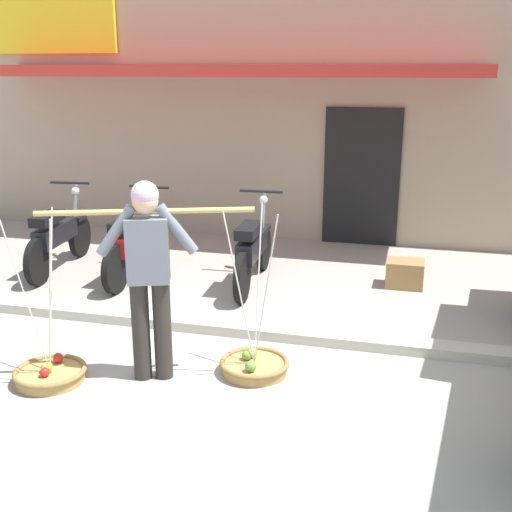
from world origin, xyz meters
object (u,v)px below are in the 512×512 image
(fruit_vendor, at_px, (149,268))
(fruit_basket_left_side, at_px, (254,365))
(motorcycle_third_in_row, at_px, (253,250))
(fruit_basket_right_side, at_px, (50,373))
(wooden_crate, at_px, (405,274))
(motorcycle_second_in_row, at_px, (136,243))
(motorcycle_nearest_shop, at_px, (58,237))

(fruit_vendor, bearing_deg, fruit_basket_left_side, 19.65)
(fruit_basket_left_side, bearing_deg, motorcycle_third_in_row, 105.01)
(fruit_basket_right_side, height_order, motorcycle_third_in_row, fruit_basket_right_side)
(fruit_basket_left_side, relative_size, fruit_basket_right_side, 1.00)
(fruit_basket_right_side, distance_m, wooden_crate, 4.28)
(motorcycle_second_in_row, distance_m, wooden_crate, 3.32)
(motorcycle_second_in_row, bearing_deg, wooden_crate, 8.81)
(motorcycle_third_in_row, bearing_deg, fruit_basket_right_side, -110.33)
(fruit_basket_right_side, xyz_separation_m, wooden_crate, (2.82, 3.22, 0.08))
(fruit_basket_left_side, height_order, wooden_crate, fruit_basket_left_side)
(fruit_vendor, distance_m, fruit_basket_left_side, 1.25)
(motorcycle_second_in_row, relative_size, wooden_crate, 4.14)
(fruit_basket_left_side, distance_m, fruit_basket_right_side, 1.73)
(fruit_basket_left_side, xyz_separation_m, wooden_crate, (1.19, 2.64, 0.08))
(fruit_basket_right_side, relative_size, motorcycle_second_in_row, 0.80)
(fruit_vendor, distance_m, motorcycle_nearest_shop, 3.45)
(fruit_vendor, relative_size, motorcycle_third_in_row, 0.93)
(fruit_basket_left_side, relative_size, motorcycle_nearest_shop, 0.80)
(fruit_basket_left_side, xyz_separation_m, motorcycle_third_in_row, (-0.59, 2.21, 0.38))
(motorcycle_third_in_row, bearing_deg, fruit_basket_left_side, -74.99)
(fruit_basket_left_side, xyz_separation_m, motorcycle_second_in_row, (-2.08, 2.13, 0.38))
(fruit_vendor, relative_size, motorcycle_nearest_shop, 0.93)
(fruit_vendor, bearing_deg, fruit_basket_right_side, -160.36)
(fruit_basket_left_side, bearing_deg, fruit_vendor, -160.35)
(fruit_vendor, xyz_separation_m, motorcycle_third_in_row, (0.22, 2.50, -0.53))
(motorcycle_third_in_row, bearing_deg, wooden_crate, 13.52)
(fruit_basket_left_side, bearing_deg, motorcycle_nearest_shop, 145.82)
(fruit_basket_right_side, relative_size, motorcycle_nearest_shop, 0.80)
(fruit_basket_right_side, height_order, motorcycle_second_in_row, fruit_basket_right_side)
(motorcycle_nearest_shop, relative_size, motorcycle_third_in_row, 1.00)
(motorcycle_second_in_row, bearing_deg, motorcycle_third_in_row, 3.01)
(fruit_vendor, bearing_deg, motorcycle_nearest_shop, 134.02)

